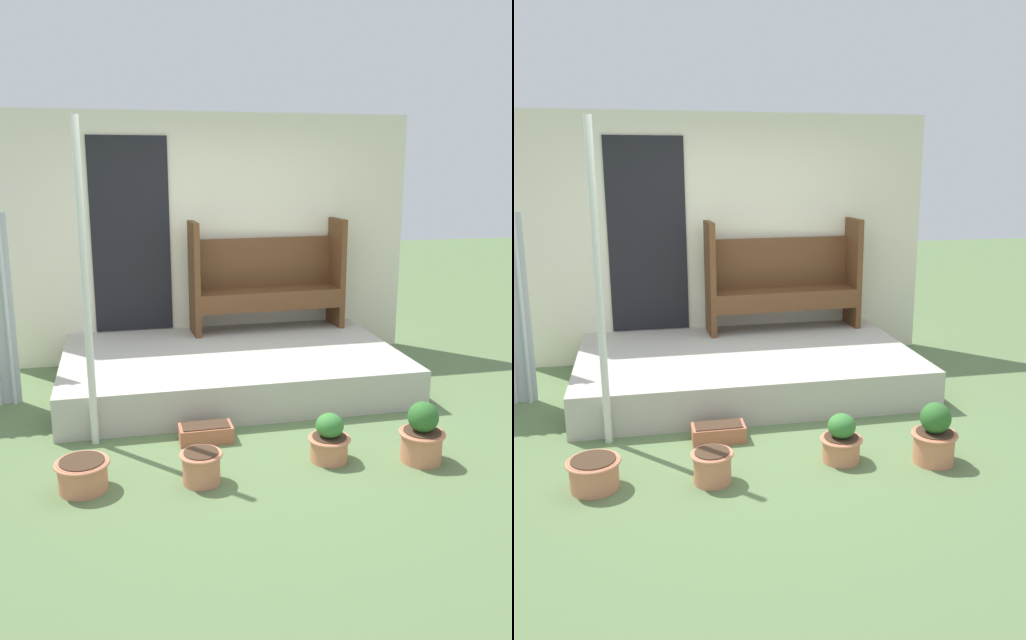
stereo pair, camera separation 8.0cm
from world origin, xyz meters
TOP-DOWN VIEW (x-y plane):
  - ground_plane at (0.00, 0.00)m, footprint 24.00×24.00m
  - porch_slab at (0.01, 0.99)m, footprint 3.12×1.97m
  - house_wall at (-0.03, 2.00)m, footprint 4.32×0.08m
  - support_post at (-1.23, -0.05)m, footprint 0.06×0.06m
  - bench at (0.55, 1.76)m, footprint 1.65×0.47m
  - flower_pot_left at (-1.29, -0.77)m, footprint 0.36×0.36m
  - flower_pot_middle at (-0.53, -0.84)m, footprint 0.29×0.29m
  - flower_pot_right at (0.41, -0.72)m, footprint 0.31×0.31m
  - flower_pot_far_right at (1.05, -0.87)m, footprint 0.33×0.33m
  - planter_box_rect at (-0.41, -0.20)m, footprint 0.41×0.21m

SIDE VIEW (x-z plane):
  - ground_plane at x=0.00m, z-range 0.00..0.00m
  - planter_box_rect at x=-0.41m, z-range 0.00..0.13m
  - flower_pot_left at x=-1.29m, z-range 0.01..0.22m
  - flower_pot_middle at x=-0.53m, z-range 0.01..0.23m
  - flower_pot_right at x=0.41m, z-range -0.02..0.33m
  - porch_slab at x=0.01m, z-range 0.00..0.35m
  - flower_pot_far_right at x=1.05m, z-range -0.03..0.42m
  - bench at x=0.55m, z-range 0.33..1.50m
  - support_post at x=-1.23m, z-range 0.00..2.39m
  - house_wall at x=-0.03m, z-range 0.00..2.60m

